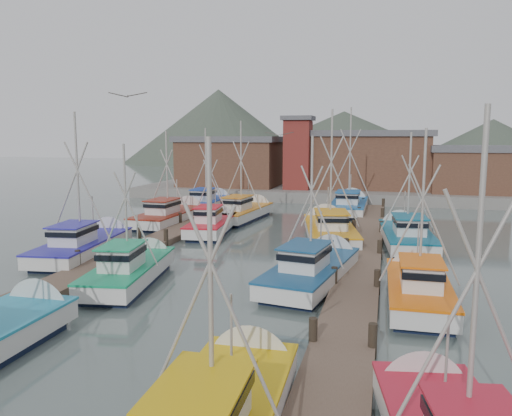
% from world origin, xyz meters
% --- Properties ---
extents(ground, '(260.00, 260.00, 0.00)m').
position_xyz_m(ground, '(0.00, 0.00, 0.00)').
color(ground, '#4C5B59').
rests_on(ground, ground).
extents(dock_left, '(2.30, 46.00, 1.50)m').
position_xyz_m(dock_left, '(-7.00, 4.04, 0.21)').
color(dock_left, brown).
rests_on(dock_left, ground).
extents(dock_right, '(2.30, 46.00, 1.50)m').
position_xyz_m(dock_right, '(7.00, 4.04, 0.21)').
color(dock_right, brown).
rests_on(dock_right, ground).
extents(quay, '(44.00, 16.00, 1.20)m').
position_xyz_m(quay, '(0.00, 37.00, 0.60)').
color(quay, gray).
rests_on(quay, ground).
extents(shed_left, '(12.72, 8.48, 6.20)m').
position_xyz_m(shed_left, '(-11.00, 35.00, 4.34)').
color(shed_left, brown).
rests_on(shed_left, quay).
extents(shed_center, '(14.84, 9.54, 6.90)m').
position_xyz_m(shed_center, '(6.00, 37.00, 4.69)').
color(shed_center, brown).
rests_on(shed_center, quay).
extents(shed_right, '(8.48, 6.36, 5.20)m').
position_xyz_m(shed_right, '(17.00, 34.00, 3.84)').
color(shed_right, brown).
rests_on(shed_right, quay).
extents(lookout_tower, '(3.60, 3.60, 8.50)m').
position_xyz_m(lookout_tower, '(-2.00, 33.00, 5.55)').
color(lookout_tower, maroon).
rests_on(lookout_tower, quay).
extents(distant_hills, '(175.00, 140.00, 42.00)m').
position_xyz_m(distant_hills, '(-12.76, 122.59, 0.00)').
color(distant_hills, '#475244').
rests_on(distant_hills, ground).
extents(boat_1, '(3.28, 8.78, 8.08)m').
position_xyz_m(boat_1, '(4.60, -14.70, 0.68)').
color(boat_1, '#0F1935').
rests_on(boat_1, ground).
extents(boat_4, '(3.76, 8.56, 7.67)m').
position_xyz_m(boat_4, '(-4.08, -3.07, 0.68)').
color(boat_4, '#0F1935').
rests_on(boat_4, ground).
extents(boat_5, '(4.25, 9.56, 8.20)m').
position_xyz_m(boat_5, '(4.87, -0.68, 0.68)').
color(boat_5, '#0F1935').
rests_on(boat_5, ground).
extents(boat_6, '(4.05, 9.68, 9.65)m').
position_xyz_m(boat_6, '(-9.74, 1.48, 0.69)').
color(boat_6, '#0F1935').
rests_on(boat_6, ground).
extents(boat_7, '(3.40, 8.31, 8.38)m').
position_xyz_m(boat_7, '(9.77, -2.62, 0.68)').
color(boat_7, '#0F1935').
rests_on(boat_7, ground).
extents(boat_8, '(3.42, 8.47, 7.67)m').
position_xyz_m(boat_8, '(-4.57, 10.41, 0.68)').
color(boat_8, '#0F1935').
rests_on(boat_8, ground).
extents(boat_9, '(5.16, 10.75, 10.21)m').
position_xyz_m(boat_9, '(4.31, 10.53, 0.69)').
color(boat_9, '#0F1935').
rests_on(boat_9, ground).
extents(boat_10, '(3.68, 9.84, 8.72)m').
position_xyz_m(boat_10, '(-9.46, 13.67, 0.68)').
color(boat_10, '#0F1935').
rests_on(boat_10, ground).
extents(boat_11, '(3.84, 9.72, 8.50)m').
position_xyz_m(boat_11, '(9.63, 9.68, 0.68)').
color(boat_11, '#0F1935').
rests_on(boat_11, ground).
extents(boat_12, '(3.82, 9.55, 9.52)m').
position_xyz_m(boat_12, '(-4.03, 17.21, 0.68)').
color(boat_12, '#0F1935').
rests_on(boat_12, ground).
extents(boat_13, '(4.44, 10.26, 11.08)m').
position_xyz_m(boat_13, '(4.78, 23.91, 0.69)').
color(boat_13, '#0F1935').
rests_on(boat_13, ground).
extents(boat_14, '(3.73, 9.21, 9.00)m').
position_xyz_m(boat_14, '(-9.29, 22.29, 0.68)').
color(boat_14, '#0F1935').
rests_on(boat_14, ground).
extents(gull_near, '(1.51, 0.66, 0.24)m').
position_xyz_m(gull_near, '(-1.38, -7.85, 8.92)').
color(gull_near, gray).
rests_on(gull_near, ground).
extents(gull_far, '(1.55, 0.65, 0.24)m').
position_xyz_m(gull_far, '(2.72, 0.54, 7.49)').
color(gull_far, gray).
rests_on(gull_far, ground).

